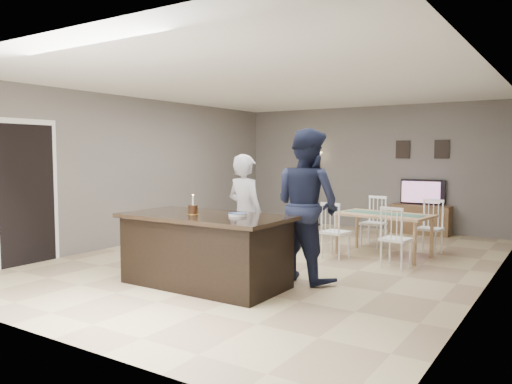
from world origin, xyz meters
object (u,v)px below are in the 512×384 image
Objects in this scene: birthday_cake at (193,209)px; plate_stack at (238,215)px; television at (422,192)px; floor_lamp at (317,168)px; tv_console at (420,220)px; man at (307,205)px; kitchen_island at (205,250)px; dining_table at (384,221)px; woman at (245,215)px.

birthday_cake reaches higher than plate_stack.
television is 2.43m from floor_lamp.
tv_console is 4.74× the size of birthday_cake.
tv_console is 0.60× the size of man.
birthday_cake is 5.73m from floor_lamp.
kitchen_island is 3.26m from dining_table.
man reaches higher than television.
woman is 6.54× the size of birthday_cake.
plate_stack is at bearing 14.70° from kitchen_island.
floor_lamp is at bearing 101.93° from kitchen_island.
floor_lamp is at bearing -46.35° from man.
dining_table is at bearing -87.93° from tv_console.
television is 0.55× the size of woman.
television is 3.95× the size of plate_stack.
plate_stack is at bearing -99.86° from dining_table.
floor_lamp reaches higher than television.
kitchen_island is at bearing -165.30° from plate_stack.
woman is 0.91× the size of dining_table.
woman reaches higher than tv_console.
television is at bearing 90.00° from tv_console.
television is 5.58m from plate_stack.
dining_table is (1.29, 2.98, 0.12)m from kitchen_island.
woman is (-1.11, -4.81, 0.53)m from tv_console.
woman is at bearing -111.36° from dining_table.
dining_table is at bearing -46.47° from floor_lamp.
plate_stack is (0.33, -0.65, 0.09)m from woman.
television is (0.00, 0.07, 0.56)m from tv_console.
television is at bearing 1.20° from floor_lamp.
tv_console is at bearing 99.12° from dining_table.
television is at bearing 77.99° from kitchen_island.
birthday_cake is at bearing 76.48° from television.
floor_lamp is (-1.18, 5.59, 0.87)m from kitchen_island.
birthday_cake reaches higher than dining_table.
woman is 0.83× the size of man.
tv_console is (1.20, 5.57, -0.15)m from kitchen_island.
birthday_cake is 1.10× the size of plate_stack.
birthday_cake is at bearing -165.72° from plate_stack.
plate_stack is (-0.78, -5.46, 0.62)m from tv_console.
woman reaches higher than plate_stack.
woman is at bearing 77.19° from television.
dining_table is (0.34, 2.04, -0.42)m from man.
woman is at bearing -102.99° from tv_console.
kitchen_island is 1.44m from man.
man is at bearing 41.30° from birthday_cake.
birthday_cake is at bearing -103.68° from tv_console.
woman reaches higher than birthday_cake.
dining_table is (0.09, -2.66, -0.29)m from television.
kitchen_island and dining_table have the same top height.
floor_lamp reaches higher than tv_console.
dining_table is (0.09, -2.59, 0.27)m from tv_console.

